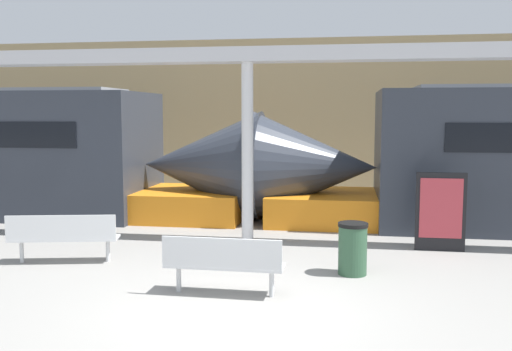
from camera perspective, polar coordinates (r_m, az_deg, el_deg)
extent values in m
plane|color=gray|center=(7.77, -2.05, -13.19)|extent=(60.00, 60.00, 0.00)
cube|color=tan|center=(18.84, 4.77, 5.97)|extent=(56.00, 0.20, 5.00)
cone|color=#2D333D|center=(13.62, 5.80, 0.88)|extent=(2.94, 2.63, 2.63)
cube|color=orange|center=(13.73, 6.92, -3.16)|extent=(2.65, 2.46, 0.70)
cone|color=#2D333D|center=(14.04, -5.37, 1.05)|extent=(2.94, 2.63, 2.63)
cube|color=orange|center=(14.23, -6.43, -2.82)|extent=(2.65, 2.46, 0.70)
cube|color=silver|center=(8.25, -3.17, -8.96)|extent=(1.71, 0.46, 0.04)
cube|color=silver|center=(8.00, -3.51, -7.74)|extent=(1.71, 0.06, 0.42)
cylinder|color=silver|center=(8.48, -7.73, -10.13)|extent=(0.07, 0.07, 0.40)
cylinder|color=silver|center=(8.19, 1.58, -10.68)|extent=(0.07, 0.07, 0.40)
cube|color=silver|center=(10.50, -18.60, -5.96)|extent=(1.90, 0.82, 0.04)
cube|color=silver|center=(10.27, -18.95, -4.94)|extent=(1.82, 0.42, 0.42)
cylinder|color=silver|center=(10.77, -22.38, -7.01)|extent=(0.07, 0.07, 0.40)
cylinder|color=silver|center=(10.38, -14.59, -7.24)|extent=(0.07, 0.07, 0.40)
cylinder|color=#2D5138|center=(9.35, 9.64, -7.41)|extent=(0.46, 0.46, 0.78)
cylinder|color=black|center=(9.26, 9.68, -4.87)|extent=(0.48, 0.48, 0.06)
cube|color=black|center=(11.25, 17.98, -3.49)|extent=(0.91, 0.06, 1.48)
cube|color=#B73842|center=(11.20, 18.02, -3.14)|extent=(0.77, 0.01, 1.13)
cylinder|color=silver|center=(11.29, -0.86, 2.18)|extent=(0.23, 0.23, 3.57)
cube|color=#B7B7BC|center=(11.32, -0.88, 11.95)|extent=(28.00, 0.60, 0.28)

